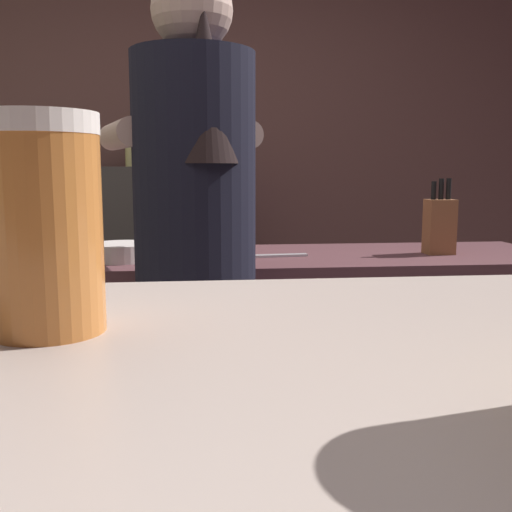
% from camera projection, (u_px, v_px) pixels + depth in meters
% --- Properties ---
extents(wall_back, '(5.20, 0.10, 2.70)m').
position_uv_depth(wall_back, '(181.00, 144.00, 3.48)').
color(wall_back, brown).
rests_on(wall_back, ground).
extents(prep_counter, '(2.10, 0.60, 0.89)m').
position_uv_depth(prep_counter, '(270.00, 372.00, 2.20)').
color(prep_counter, '#563337').
rests_on(prep_counter, ground).
extents(back_shelf, '(0.92, 0.36, 1.21)m').
position_uv_depth(back_shelf, '(143.00, 276.00, 3.28)').
color(back_shelf, '#3F3C37').
rests_on(back_shelf, ground).
extents(bartender, '(0.49, 0.55, 1.73)m').
position_uv_depth(bartender, '(196.00, 241.00, 1.64)').
color(bartender, '#362939').
rests_on(bartender, ground).
extents(knife_block, '(0.10, 0.08, 0.28)m').
position_uv_depth(knife_block, '(440.00, 225.00, 2.15)').
color(knife_block, '#915935').
rests_on(knife_block, prep_counter).
extents(mixing_bowl, '(0.21, 0.21, 0.06)m').
position_uv_depth(mixing_bowl, '(122.00, 252.00, 2.00)').
color(mixing_bowl, silver).
rests_on(mixing_bowl, prep_counter).
extents(chefs_knife, '(0.24, 0.05, 0.01)m').
position_uv_depth(chefs_knife, '(274.00, 256.00, 2.08)').
color(chefs_knife, silver).
rests_on(chefs_knife, prep_counter).
extents(pint_glass_near, '(0.08, 0.08, 0.15)m').
position_uv_depth(pint_glass_near, '(45.00, 224.00, 0.39)').
color(pint_glass_near, '#CA7736').
rests_on(pint_glass_near, bar_counter).
extents(bottle_olive_oil, '(0.05, 0.05, 0.20)m').
position_uv_depth(bottle_olive_oil, '(130.00, 152.00, 3.24)').
color(bottle_olive_oil, '#D5CD7C').
rests_on(bottle_olive_oil, back_shelf).
extents(bottle_soy, '(0.05, 0.05, 0.26)m').
position_uv_depth(bottle_soy, '(189.00, 148.00, 3.14)').
color(bottle_soy, black).
rests_on(bottle_soy, back_shelf).
extents(bottle_vinegar, '(0.06, 0.06, 0.26)m').
position_uv_depth(bottle_vinegar, '(62.00, 147.00, 3.11)').
color(bottle_vinegar, black).
rests_on(bottle_vinegar, back_shelf).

